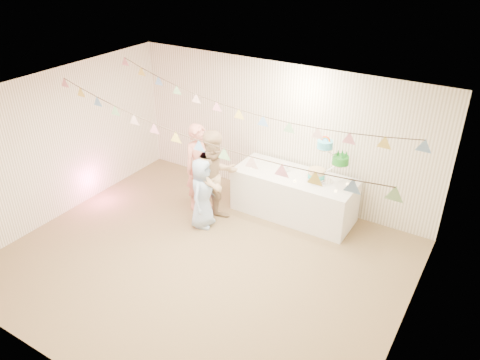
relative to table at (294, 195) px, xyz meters
The scene contains 24 objects.
floor 2.12m from the table, 106.68° to the right, with size 6.00×6.00×0.00m, color brown.
ceiling 3.03m from the table, 106.68° to the right, with size 6.00×6.00×0.00m, color white.
back_wall 1.19m from the table, 139.76° to the left, with size 6.00×6.00×0.00m, color white.
front_wall 4.62m from the table, 97.57° to the right, with size 6.00×6.00×0.00m, color white.
left_wall 4.21m from the table, 151.00° to the right, with size 5.00×5.00×0.00m, color white.
right_wall 3.25m from the table, 39.70° to the right, with size 5.00×5.00×0.00m, color white.
table is the anchor object (origin of this frame).
cake_stand 0.92m from the table, ahead, with size 0.70×0.41×0.78m, color silver, non-canonical shape.
cake_bottom 0.59m from the table, ahead, with size 0.31×0.31×0.15m, color #27BAAF, non-canonical shape.
cake_middle 1.02m from the table, 10.86° to the left, with size 0.27×0.27×0.22m, color #1B7E20, non-canonical shape.
cake_top_tier 1.09m from the table, ahead, with size 0.25×0.25×0.19m, color #48C2E3, non-canonical shape.
platter 0.60m from the table, behind, with size 0.33×0.33×0.02m, color white.
posy 0.46m from the table, 165.42° to the left, with size 0.13×0.13×0.15m, color white, non-canonical shape.
person_adult_a 1.75m from the table, 157.19° to the right, with size 0.60×0.39×1.65m, color tan.
person_adult_b 1.46m from the table, 140.35° to the right, with size 0.83×0.65×1.72m, color tan.
person_child 1.66m from the table, 136.65° to the right, with size 0.62×0.41×1.27m, color #96B1D5.
bunting_back 2.22m from the table, 123.75° to the right, with size 5.60×1.10×0.40m, color pink, non-canonical shape.
bunting_front 2.97m from the table, 105.23° to the right, with size 5.60×0.90×0.36m, color #72A5E5, non-canonical shape.
tealight_0 0.92m from the table, 169.38° to the right, with size 0.04×0.04×0.03m, color #FFD88C.
tealight_1 0.58m from the table, 152.78° to the left, with size 0.04×0.04×0.03m, color #FFD88C.
tealight_2 0.48m from the table, 65.56° to the right, with size 0.04×0.04×0.03m, color #FFD88C.
tealight_3 0.59m from the table, 32.15° to the left, with size 0.04×0.04×0.03m, color #FFD88C.
tealight_4 0.94m from the table, 12.38° to the right, with size 0.04×0.04×0.03m, color #FFD88C.
tealight_5 1.00m from the table, ahead, with size 0.04×0.04×0.03m, color #FFD88C.
Camera 1 is at (3.57, -4.66, 4.64)m, focal length 35.00 mm.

